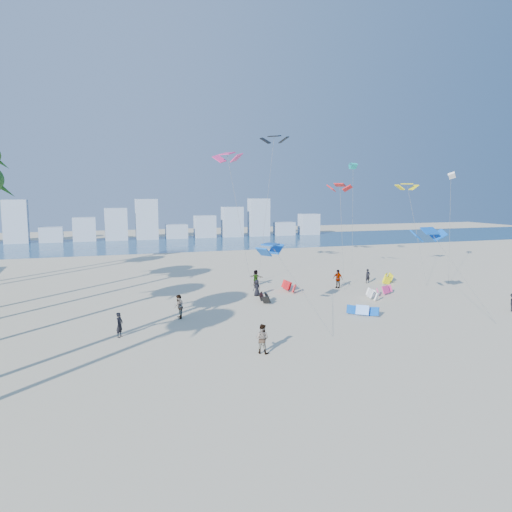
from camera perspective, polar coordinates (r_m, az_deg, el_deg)
name	(u,v)px	position (r m, az deg, el deg)	size (l,w,h in m)	color
ground	(301,381)	(26.49, 5.21, -14.29)	(220.00, 220.00, 0.00)	beige
ocean	(146,244)	(95.48, -12.67, 1.34)	(220.00, 220.00, 0.00)	navy
kitesurfer_near	(120,325)	(34.86, -15.56, -7.71)	(0.62, 0.41, 1.70)	black
kitesurfer_mid	(262,339)	(30.37, 0.71, -9.57)	(0.89, 0.69, 1.83)	gray
kitesurfers_far	(306,288)	(46.23, 5.79, -3.76)	(27.45, 19.07, 1.91)	black
grounded_kites	(345,291)	(47.88, 10.35, -3.97)	(17.31, 14.76, 0.96)	black
flying_kites	(338,182)	(50.21, 9.47, 8.45)	(29.49, 31.50, 16.69)	blue
distant_skyline	(134,225)	(105.04, -13.96, 3.53)	(85.00, 3.00, 8.40)	#9EADBF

